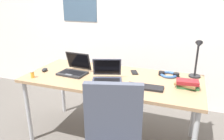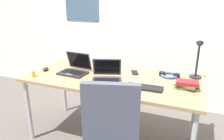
{
  "view_description": "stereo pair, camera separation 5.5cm",
  "coord_description": "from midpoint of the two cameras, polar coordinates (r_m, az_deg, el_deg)",
  "views": [
    {
      "loc": [
        0.72,
        -1.96,
        1.54
      ],
      "look_at": [
        0.0,
        0.0,
        0.82
      ],
      "focal_mm": 34.62,
      "sensor_mm": 36.0,
      "label": 1
    },
    {
      "loc": [
        0.77,
        -1.94,
        1.54
      ],
      "look_at": [
        0.0,
        0.0,
        0.82
      ],
      "focal_mm": 34.62,
      "sensor_mm": 36.0,
      "label": 2
    }
  ],
  "objects": [
    {
      "name": "computer_mouse",
      "position": [
        2.53,
        -17.97,
        0.08
      ],
      "size": [
        0.08,
        0.11,
        0.03
      ],
      "primitive_type": "ellipsoid",
      "rotation": [
        0.0,
        0.0,
        0.29
      ],
      "color": "black",
      "rests_on": "desk"
    },
    {
      "name": "ground_plane",
      "position": [
        2.59,
        -0.64,
        -17.42
      ],
      "size": [
        12.0,
        12.0,
        0.0
      ],
      "primitive_type": "plane",
      "color": "#56514C"
    },
    {
      "name": "headphones",
      "position": [
        2.33,
        14.11,
        -1.18
      ],
      "size": [
        0.21,
        0.18,
        0.04
      ],
      "color": "#335999",
      "rests_on": "desk"
    },
    {
      "name": "desk_lamp",
      "position": [
        2.3,
        20.84,
        2.63
      ],
      "size": [
        0.12,
        0.18,
        0.4
      ],
      "color": "black",
      "rests_on": "desk"
    },
    {
      "name": "desk",
      "position": [
        2.25,
        -0.7,
        -3.3
      ],
      "size": [
        1.8,
        0.8,
        0.74
      ],
      "color": "#9E7A56",
      "rests_on": "ground_plane"
    },
    {
      "name": "wall_back",
      "position": [
        3.14,
        6.6,
        14.56
      ],
      "size": [
        6.0,
        0.13,
        2.6
      ],
      "color": "silver",
      "rests_on": "ground_plane"
    },
    {
      "name": "laptop_center",
      "position": [
        2.37,
        -10.58,
        0.15
      ],
      "size": [
        0.31,
        0.28,
        0.21
      ],
      "color": "#232326",
      "rests_on": "desk"
    },
    {
      "name": "laptop_far_corner",
      "position": [
        2.13,
        -2.16,
        -1.77
      ],
      "size": [
        0.36,
        0.34,
        0.21
      ],
      "color": "#33384C",
      "rests_on": "desk"
    },
    {
      "name": "external_keyboard",
      "position": [
        1.99,
        7.94,
        -4.47
      ],
      "size": [
        0.33,
        0.13,
        0.02
      ],
      "primitive_type": "cube",
      "rotation": [
        0.0,
        0.0,
        0.03
      ],
      "color": "black",
      "rests_on": "desk"
    },
    {
      "name": "book_stack",
      "position": [
        2.07,
        18.52,
        -3.53
      ],
      "size": [
        0.22,
        0.16,
        0.08
      ],
      "color": "#336638",
      "rests_on": "desk"
    },
    {
      "name": "pill_bottle",
      "position": [
        2.36,
        -20.91,
        -0.98
      ],
      "size": [
        0.04,
        0.04,
        0.08
      ],
      "color": "gold",
      "rests_on": "desk"
    },
    {
      "name": "cell_phone",
      "position": [
        2.37,
        5.26,
        -0.61
      ],
      "size": [
        0.11,
        0.15,
        0.01
      ],
      "primitive_type": "cube",
      "rotation": [
        0.0,
        0.0,
        0.43
      ],
      "color": "black",
      "rests_on": "desk"
    }
  ]
}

